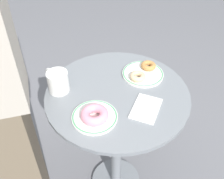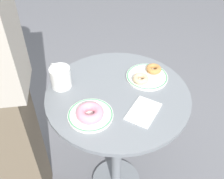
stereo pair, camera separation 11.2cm
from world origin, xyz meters
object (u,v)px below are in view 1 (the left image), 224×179
donut_old_fashioned (148,66)px  coffee_mug (58,81)px  plate_right (143,74)px  donut_glazed (138,76)px  cafe_table (117,125)px  plate_left (95,117)px  donut_pink_frosted (95,115)px  paper_napkin (146,108)px

donut_old_fashioned → coffee_mug: 0.43m
donut_old_fashioned → plate_right: bearing=-178.4°
plate_right → donut_old_fashioned: bearing=1.6°
donut_old_fashioned → donut_glazed: 0.10m
cafe_table → donut_old_fashioned: donut_old_fashioned is taller
plate_left → donut_old_fashioned: donut_old_fashioned is taller
donut_pink_frosted → coffee_mug: (0.04, 0.24, 0.02)m
plate_left → coffee_mug: bearing=81.3°
plate_left → plate_right: size_ratio=0.94×
donut_old_fashioned → donut_glazed: bearing=-178.4°
donut_old_fashioned → paper_napkin: donut_old_fashioned is taller
donut_old_fashioned → coffee_mug: (-0.36, 0.24, 0.02)m
cafe_table → coffee_mug: size_ratio=5.55×
coffee_mug → plate_right: bearing=-37.8°
plate_left → donut_old_fashioned: size_ratio=2.56×
cafe_table → donut_pink_frosted: size_ratio=6.82×
cafe_table → donut_pink_frosted: donut_pink_frosted is taller
cafe_table → plate_right: plate_right is taller
plate_left → donut_old_fashioned: (0.39, -0.01, 0.02)m
cafe_table → paper_napkin: size_ratio=4.96×
plate_left → coffee_mug: 0.24m
cafe_table → donut_old_fashioned: size_ratio=10.47×
cafe_table → donut_glazed: size_ratio=10.47×
plate_left → coffee_mug: coffee_mug is taller
plate_right → paper_napkin: plate_right is taller
paper_napkin → donut_pink_frosted: bearing=143.0°
donut_pink_frosted → paper_napkin: size_ratio=0.73×
paper_napkin → plate_left: bearing=140.2°
plate_right → donut_glazed: bearing=-178.4°
cafe_table → plate_left: plate_left is taller
plate_left → plate_right: 0.34m
plate_left → donut_glazed: 0.29m
donut_pink_frosted → donut_glazed: bearing=-0.4°
donut_old_fashioned → plate_left: bearing=179.0°
donut_pink_frosted → plate_right: bearing=-0.1°
cafe_table → plate_right: 0.28m
cafe_table → plate_left: bearing=-175.2°
plate_left → paper_napkin: size_ratio=1.21×
cafe_table → donut_glazed: (0.12, -0.02, 0.23)m
cafe_table → paper_napkin: paper_napkin is taller
coffee_mug → donut_pink_frosted: bearing=-100.2°
plate_right → coffee_mug: bearing=142.2°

